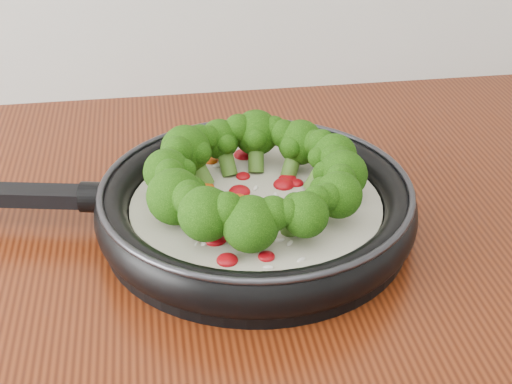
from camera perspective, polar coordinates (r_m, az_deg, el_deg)
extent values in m
cylinder|color=black|center=(0.82, 0.00, -2.60)|extent=(0.40, 0.40, 0.01)
torus|color=black|center=(0.81, 0.00, -1.06)|extent=(0.42, 0.42, 0.04)
torus|color=#2D2D33|center=(0.80, 0.00, 0.40)|extent=(0.41, 0.41, 0.01)
cube|color=black|center=(0.86, -18.34, -0.23)|extent=(0.21, 0.07, 0.02)
cylinder|color=black|center=(0.83, -12.40, -0.40)|extent=(0.04, 0.04, 0.03)
cylinder|color=beige|center=(0.81, 0.00, -1.52)|extent=(0.33, 0.33, 0.02)
ellipsoid|color=#A5080F|center=(0.78, -2.78, -1.84)|extent=(0.02, 0.02, 0.01)
ellipsoid|color=#A5080F|center=(0.80, 3.72, -1.03)|extent=(0.03, 0.03, 0.01)
ellipsoid|color=#C2430C|center=(0.75, -3.48, -3.41)|extent=(0.03, 0.03, 0.01)
ellipsoid|color=#A5080F|center=(0.80, 1.11, -1.21)|extent=(0.02, 0.02, 0.01)
ellipsoid|color=#A5080F|center=(0.72, -2.26, -5.34)|extent=(0.02, 0.02, 0.01)
ellipsoid|color=#C2430C|center=(0.81, -1.42, -0.56)|extent=(0.03, 0.03, 0.01)
ellipsoid|color=#A5080F|center=(0.72, 0.83, -5.05)|extent=(0.02, 0.02, 0.01)
ellipsoid|color=#A5080F|center=(0.82, -1.30, 0.01)|extent=(0.04, 0.04, 0.01)
ellipsoid|color=#C2430C|center=(0.89, -3.55, 2.50)|extent=(0.03, 0.03, 0.01)
ellipsoid|color=#A5080F|center=(0.90, -0.96, 2.91)|extent=(0.03, 0.03, 0.01)
ellipsoid|color=#A5080F|center=(0.85, 2.47, 1.00)|extent=(0.03, 0.03, 0.01)
ellipsoid|color=#C2430C|center=(0.83, -4.04, 0.31)|extent=(0.03, 0.03, 0.01)
ellipsoid|color=#A5080F|center=(0.84, 3.19, 0.70)|extent=(0.02, 0.02, 0.01)
ellipsoid|color=#A5080F|center=(0.86, -1.01, 1.23)|extent=(0.02, 0.02, 0.01)
ellipsoid|color=#C2430C|center=(0.82, -3.67, -0.29)|extent=(0.02, 0.02, 0.01)
ellipsoid|color=#A5080F|center=(0.85, 6.22, 0.79)|extent=(0.02, 0.02, 0.01)
ellipsoid|color=#A5080F|center=(0.78, 1.32, -1.86)|extent=(0.03, 0.03, 0.01)
ellipsoid|color=#C2430C|center=(0.80, 1.06, -1.22)|extent=(0.02, 0.02, 0.01)
ellipsoid|color=#A5080F|center=(0.84, 2.17, 0.58)|extent=(0.03, 0.03, 0.01)
ellipsoid|color=#A5080F|center=(0.75, -3.22, -3.67)|extent=(0.03, 0.03, 0.01)
ellipsoid|color=white|center=(0.84, -7.96, 0.16)|extent=(0.01, 0.00, 0.00)
ellipsoid|color=white|center=(0.89, -0.52, 2.52)|extent=(0.01, 0.01, 0.00)
ellipsoid|color=white|center=(0.84, -8.16, 0.37)|extent=(0.01, 0.01, 0.00)
ellipsoid|color=white|center=(0.88, 6.26, 2.01)|extent=(0.01, 0.01, 0.00)
ellipsoid|color=white|center=(0.74, 2.65, -4.01)|extent=(0.01, 0.01, 0.00)
ellipsoid|color=white|center=(0.83, -0.03, 0.32)|extent=(0.01, 0.01, 0.00)
ellipsoid|color=white|center=(0.72, 3.54, -5.30)|extent=(0.01, 0.01, 0.00)
ellipsoid|color=white|center=(0.88, -3.08, 2.04)|extent=(0.01, 0.00, 0.00)
ellipsoid|color=white|center=(0.75, 1.64, -3.78)|extent=(0.01, 0.01, 0.00)
ellipsoid|color=white|center=(0.74, -3.88, -4.02)|extent=(0.01, 0.01, 0.00)
ellipsoid|color=white|center=(0.87, 5.42, 1.62)|extent=(0.01, 0.01, 0.00)
ellipsoid|color=white|center=(0.75, 0.45, -3.83)|extent=(0.00, 0.01, 0.00)
ellipsoid|color=white|center=(0.81, -3.61, -0.84)|extent=(0.01, 0.01, 0.00)
ellipsoid|color=white|center=(0.75, -0.35, -3.46)|extent=(0.01, 0.01, 0.00)
ellipsoid|color=white|center=(0.71, 0.94, -5.90)|extent=(0.01, 0.01, 0.00)
ellipsoid|color=white|center=(0.81, 2.02, -0.86)|extent=(0.01, 0.01, 0.00)
ellipsoid|color=white|center=(0.74, -4.05, -4.01)|extent=(0.01, 0.01, 0.00)
ellipsoid|color=white|center=(0.74, -4.62, -4.09)|extent=(0.01, 0.01, 0.00)
ellipsoid|color=white|center=(0.74, 1.89, -3.81)|extent=(0.01, 0.01, 0.00)
ellipsoid|color=white|center=(0.82, 1.54, -0.20)|extent=(0.01, 0.01, 0.00)
ellipsoid|color=white|center=(0.81, 1.13, -0.64)|extent=(0.01, 0.01, 0.00)
cylinder|color=#537F29|center=(0.81, 5.45, 0.17)|extent=(0.04, 0.02, 0.04)
sphere|color=black|center=(0.80, 6.78, 1.36)|extent=(0.06, 0.06, 0.05)
sphere|color=black|center=(0.81, 6.18, 2.59)|extent=(0.04, 0.04, 0.03)
sphere|color=black|center=(0.78, 6.69, 1.04)|extent=(0.04, 0.04, 0.03)
sphere|color=black|center=(0.79, 5.40, 1.48)|extent=(0.03, 0.03, 0.03)
cylinder|color=#537F29|center=(0.83, 4.91, 1.31)|extent=(0.04, 0.03, 0.04)
sphere|color=black|center=(0.83, 6.13, 2.82)|extent=(0.06, 0.06, 0.05)
sphere|color=black|center=(0.84, 5.13, 3.83)|extent=(0.04, 0.04, 0.03)
sphere|color=black|center=(0.81, 6.55, 2.59)|extent=(0.04, 0.04, 0.03)
sphere|color=black|center=(0.82, 4.95, 2.70)|extent=(0.03, 0.03, 0.03)
cylinder|color=#537F29|center=(0.86, 2.83, 2.29)|extent=(0.04, 0.04, 0.04)
sphere|color=black|center=(0.86, 3.48, 3.90)|extent=(0.06, 0.06, 0.05)
sphere|color=black|center=(0.86, 2.13, 4.59)|extent=(0.04, 0.04, 0.03)
sphere|color=black|center=(0.85, 4.52, 3.84)|extent=(0.04, 0.04, 0.03)
sphere|color=black|center=(0.84, 2.82, 3.53)|extent=(0.03, 0.03, 0.03)
cylinder|color=#537F29|center=(0.87, 0.01, 2.84)|extent=(0.02, 0.04, 0.04)
sphere|color=black|center=(0.87, 0.01, 4.66)|extent=(0.06, 0.06, 0.05)
sphere|color=black|center=(0.86, -1.36, 4.99)|extent=(0.04, 0.04, 0.03)
sphere|color=black|center=(0.87, 1.37, 4.92)|extent=(0.04, 0.04, 0.03)
sphere|color=black|center=(0.86, 0.01, 4.22)|extent=(0.03, 0.03, 0.03)
cylinder|color=#537F29|center=(0.86, -2.32, 2.48)|extent=(0.03, 0.04, 0.04)
sphere|color=black|center=(0.87, -2.86, 4.15)|extent=(0.06, 0.06, 0.05)
sphere|color=black|center=(0.85, -3.79, 4.26)|extent=(0.04, 0.04, 0.03)
sphere|color=black|center=(0.87, -1.67, 4.67)|extent=(0.03, 0.03, 0.03)
sphere|color=black|center=(0.85, -2.32, 3.76)|extent=(0.03, 0.03, 0.02)
cylinder|color=#537F29|center=(0.84, -4.43, 1.70)|extent=(0.04, 0.04, 0.04)
sphere|color=black|center=(0.84, -5.52, 3.29)|extent=(0.07, 0.07, 0.06)
sphere|color=black|center=(0.82, -6.12, 3.14)|extent=(0.04, 0.04, 0.04)
sphere|color=black|center=(0.85, -4.40, 4.17)|extent=(0.04, 0.04, 0.03)
sphere|color=black|center=(0.83, -4.46, 3.09)|extent=(0.03, 0.03, 0.03)
cylinder|color=#537F29|center=(0.80, -5.55, 0.26)|extent=(0.04, 0.02, 0.04)
sphere|color=black|center=(0.80, -6.98, 1.56)|extent=(0.06, 0.06, 0.05)
sphere|color=black|center=(0.77, -6.72, 1.43)|extent=(0.04, 0.04, 0.03)
sphere|color=black|center=(0.81, -6.54, 2.62)|extent=(0.04, 0.04, 0.03)
sphere|color=black|center=(0.79, -5.59, 1.69)|extent=(0.03, 0.03, 0.03)
cylinder|color=#537F29|center=(0.77, -5.05, -1.23)|extent=(0.04, 0.03, 0.04)
sphere|color=black|center=(0.76, -6.33, -0.36)|extent=(0.07, 0.07, 0.06)
sphere|color=black|center=(0.74, -5.28, -0.47)|extent=(0.04, 0.04, 0.04)
sphere|color=black|center=(0.78, -6.66, 0.89)|extent=(0.04, 0.04, 0.03)
sphere|color=black|center=(0.76, -4.98, 0.12)|extent=(0.04, 0.04, 0.03)
cylinder|color=#537F29|center=(0.74, -3.06, -2.41)|extent=(0.04, 0.04, 0.04)
sphere|color=black|center=(0.72, -3.93, -1.73)|extent=(0.07, 0.07, 0.06)
sphere|color=black|center=(0.71, -2.26, -1.35)|extent=(0.04, 0.04, 0.03)
sphere|color=black|center=(0.73, -5.12, -0.68)|extent=(0.04, 0.04, 0.03)
sphere|color=black|center=(0.73, -3.08, -0.88)|extent=(0.03, 0.03, 0.03)
cylinder|color=#537F29|center=(0.74, -0.34, -2.96)|extent=(0.02, 0.04, 0.04)
sphere|color=black|center=(0.71, -0.43, -2.51)|extent=(0.07, 0.07, 0.06)
sphere|color=black|center=(0.71, 1.33, -1.69)|extent=(0.04, 0.04, 0.04)
sphere|color=black|center=(0.71, -2.14, -1.83)|extent=(0.04, 0.04, 0.03)
sphere|color=black|center=(0.73, -0.34, -1.53)|extent=(0.03, 0.03, 0.03)
cylinder|color=#537F29|center=(0.74, 3.01, -2.43)|extent=(0.03, 0.04, 0.04)
sphere|color=black|center=(0.72, 3.87, -1.77)|extent=(0.06, 0.06, 0.05)
sphere|color=black|center=(0.73, 4.77, -0.58)|extent=(0.03, 0.03, 0.03)
sphere|color=black|center=(0.71, 2.51, -1.55)|extent=(0.03, 0.03, 0.03)
sphere|color=black|center=(0.73, 3.03, -0.92)|extent=(0.03, 0.03, 0.02)
cylinder|color=#537F29|center=(0.77, 5.07, -1.22)|extent=(0.04, 0.04, 0.04)
sphere|color=black|center=(0.75, 6.46, -0.23)|extent=(0.06, 0.06, 0.05)
sphere|color=black|center=(0.76, 6.61, 1.07)|extent=(0.04, 0.04, 0.03)
sphere|color=black|center=(0.73, 5.60, -0.35)|extent=(0.03, 0.03, 0.03)
sphere|color=black|center=(0.76, 5.12, 0.29)|extent=(0.03, 0.03, 0.02)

